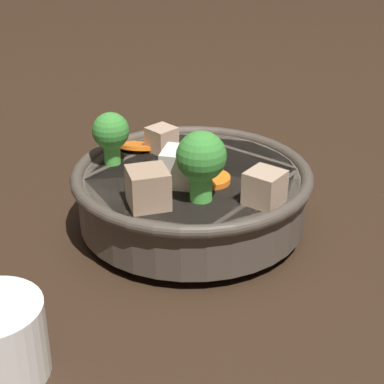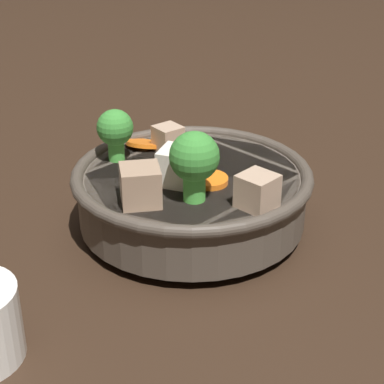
# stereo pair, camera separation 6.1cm
# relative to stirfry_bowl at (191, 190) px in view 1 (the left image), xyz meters

# --- Properties ---
(ground_plane) EXTENTS (3.00, 3.00, 0.00)m
(ground_plane) POSITION_rel_stirfry_bowl_xyz_m (0.00, -0.00, -0.04)
(ground_plane) COLOR black
(stirfry_bowl) EXTENTS (0.23, 0.23, 0.12)m
(stirfry_bowl) POSITION_rel_stirfry_bowl_xyz_m (0.00, 0.00, 0.00)
(stirfry_bowl) COLOR #51473D
(stirfry_bowl) RESTS_ON ground_plane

